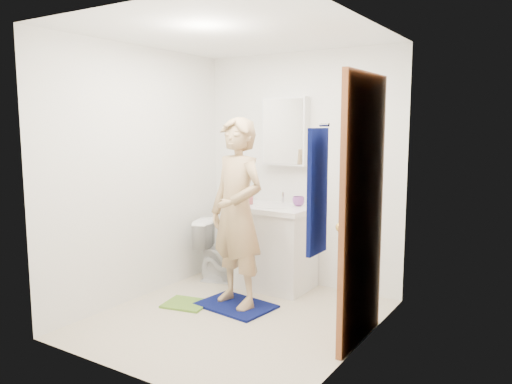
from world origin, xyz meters
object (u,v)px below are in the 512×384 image
Objects in this scene: toothbrush_cup at (298,201)px; toilet at (226,251)px; vanity_cabinet at (274,249)px; man at (237,213)px; towel at (317,192)px; soap_dispenser at (247,195)px; medicine_cabinet at (286,131)px.

toilet is at bearing -161.75° from toothbrush_cup.
vanity_cabinet is 0.47× the size of man.
toilet is 5.49× the size of toothbrush_cup.
towel is 2.07m from soap_dispenser.
man is at bearing -90.03° from medicine_cabinet.
towel is (1.18, -1.48, 0.85)m from vanity_cabinet.
towel is 4.09× the size of soap_dispenser.
man reaches higher than soap_dispenser.
toothbrush_cup reaches higher than vanity_cabinet.
medicine_cabinet is 1.06× the size of toilet.
toilet is at bearing 148.59° from man.
toilet is at bearing -146.86° from medicine_cabinet.
toilet is 0.96m from toothbrush_cup.
vanity_cabinet is 0.54m from toilet.
medicine_cabinet is 5.81× the size of toothbrush_cup.
soap_dispenser is at bearing -95.11° from toilet.
towel is at bearing -19.42° from man.
vanity_cabinet is 6.64× the size of toothbrush_cup.
vanity_cabinet is 1.14× the size of medicine_cabinet.
medicine_cabinet reaches higher than toilet.
medicine_cabinet reaches higher than toothbrush_cup.
vanity_cabinet is 0.62m from soap_dispenser.
toothbrush_cup is (0.21, 0.13, 0.50)m from vanity_cabinet.
toothbrush_cup is 0.82m from man.
medicine_cabinet reaches higher than man.
towel is 6.64× the size of toothbrush_cup.
soap_dispenser is (-0.29, -0.06, 0.55)m from vanity_cabinet.
soap_dispenser is (0.23, 0.05, 0.62)m from toilet.
vanity_cabinet is at bearing -90.00° from medicine_cabinet.
man is (0.29, -0.61, -0.07)m from soap_dispenser.
toilet is 0.94m from man.
vanity_cabinet is 1.00× the size of towel.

